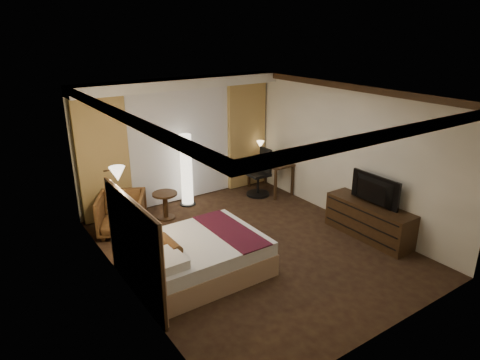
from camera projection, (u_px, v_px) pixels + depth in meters
floor at (253, 247)px, 7.59m from camera, size 4.50×5.50×0.01m
ceiling at (255, 94)px, 6.66m from camera, size 4.50×5.50×0.01m
back_wall at (179, 141)px, 9.25m from camera, size 4.50×0.02×2.70m
left_wall at (123, 206)px, 5.93m from camera, size 0.02×5.50×2.70m
right_wall at (347, 154)px, 8.32m from camera, size 0.02×5.50×2.70m
crown_molding at (254, 98)px, 6.68m from camera, size 4.50×5.50×0.12m
soffit at (181, 83)px, 8.63m from camera, size 4.50×0.50×0.20m
curtain_sheer at (181, 146)px, 9.23m from camera, size 2.48×0.04×2.45m
curtain_left_drape at (103, 160)px, 8.28m from camera, size 1.00×0.14×2.45m
curtain_right_drape at (246, 136)px, 10.09m from camera, size 1.00×0.14×2.45m
wall_sconce at (117, 174)px, 6.38m from camera, size 0.24×0.24×0.24m
bed at (198, 256)px, 6.71m from camera, size 2.00×1.56×0.58m
headboard at (135, 249)px, 6.02m from camera, size 0.12×1.86×1.50m
armchair at (122, 212)px, 7.98m from camera, size 1.10×1.08×0.86m
side_table at (165, 206)px, 8.63m from camera, size 0.50×0.50×0.55m
floor_lamp at (186, 170)px, 9.12m from camera, size 0.33×0.33×1.59m
desk at (270, 176)px, 10.03m from camera, size 0.55×1.11×0.75m
desk_lamp at (260, 150)px, 10.16m from camera, size 0.18×0.18×0.34m
office_chair at (258, 172)px, 9.72m from camera, size 0.55×0.55×1.10m
dresser at (369, 220)px, 7.86m from camera, size 0.50×1.70×0.66m
television at (371, 189)px, 7.63m from camera, size 0.61×1.04×0.14m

